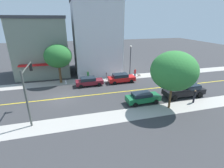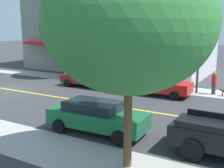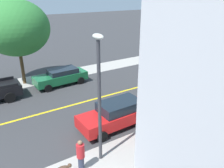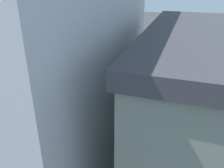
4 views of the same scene
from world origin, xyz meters
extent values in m
plane|color=#38383A|center=(0.00, 0.00, 0.00)|extent=(140.00, 140.00, 0.00)
cube|color=#ADA8A0|center=(-6.60, 0.00, 0.00)|extent=(2.71, 126.00, 0.01)
cube|color=yellow|center=(0.00, 0.00, 0.00)|extent=(0.20, 126.00, 0.00)
cube|color=gray|center=(-13.14, -3.24, 5.37)|extent=(8.74, 9.73, 10.74)
cube|color=red|center=(-8.28, -3.24, 3.11)|extent=(0.99, 7.40, 0.24)
cube|color=silver|center=(-13.14, 7.46, 6.97)|extent=(10.81, 8.97, 13.94)
cylinder|color=brown|center=(6.37, 13.41, 1.43)|extent=(0.28, 0.28, 2.87)
ellipsoid|color=#337F38|center=(6.37, 13.41, 4.93)|extent=(5.49, 5.49, 4.66)
cylinder|color=brown|center=(-6.72, -0.13, 1.53)|extent=(0.40, 0.40, 3.06)
ellipsoid|color=#286B2D|center=(-6.72, -0.13, 4.80)|extent=(4.64, 4.64, 3.94)
cylinder|color=silver|center=(-5.76, 0.72, 0.31)|extent=(0.24, 0.24, 0.62)
sphere|color=#B2B2B7|center=(-5.76, 0.72, 0.69)|extent=(0.22, 0.22, 0.22)
cylinder|color=#B2B2B7|center=(-5.93, 0.72, 0.34)|extent=(0.10, 0.10, 0.10)
cylinder|color=#B2B2B7|center=(-5.59, 0.72, 0.34)|extent=(0.10, 0.10, 0.10)
cylinder|color=#4C4C51|center=(-6.00, 8.08, 0.57)|extent=(0.07, 0.07, 1.14)
cube|color=#2D2D33|center=(-6.00, 8.08, 1.27)|extent=(0.12, 0.18, 0.26)
cylinder|color=#38383D|center=(-6.10, 12.76, 2.96)|extent=(0.16, 0.16, 5.92)
ellipsoid|color=silver|center=(-6.10, 12.76, 6.07)|extent=(0.70, 0.36, 0.24)
cube|color=red|center=(-4.06, 10.42, 0.68)|extent=(1.86, 4.82, 0.71)
cube|color=#19232D|center=(-4.05, 10.18, 1.31)|extent=(1.62, 2.61, 0.57)
cylinder|color=black|center=(-4.98, 11.99, 0.32)|extent=(0.23, 0.64, 0.64)
cylinder|color=black|center=(-3.18, 12.01, 0.32)|extent=(0.23, 0.64, 0.64)
cylinder|color=black|center=(-4.93, 8.82, 0.32)|extent=(0.23, 0.64, 0.64)
cylinder|color=black|center=(-3.14, 8.85, 0.32)|extent=(0.23, 0.64, 0.64)
cube|color=#196638|center=(4.21, 10.77, 0.67)|extent=(1.91, 4.66, 0.71)
cube|color=#19232D|center=(4.22, 10.54, 1.24)|extent=(1.62, 2.54, 0.42)
cylinder|color=black|center=(3.29, 12.25, 0.32)|extent=(0.25, 0.65, 0.64)
cylinder|color=black|center=(5.02, 12.32, 0.32)|extent=(0.25, 0.65, 0.64)
cylinder|color=black|center=(3.41, 9.22, 0.32)|extent=(0.25, 0.65, 0.64)
cylinder|color=black|center=(5.14, 9.29, 0.32)|extent=(0.25, 0.65, 0.64)
cube|color=maroon|center=(-3.96, 4.64, 0.64)|extent=(1.84, 4.64, 0.63)
cube|color=#19232D|center=(-3.96, 4.41, 1.21)|extent=(1.61, 2.51, 0.52)
cylinder|color=black|center=(-4.87, 6.15, 0.32)|extent=(0.23, 0.64, 0.64)
cylinder|color=black|center=(-3.08, 6.17, 0.32)|extent=(0.23, 0.64, 0.64)
cylinder|color=black|center=(-4.84, 3.10, 0.32)|extent=(0.23, 0.64, 0.64)
cylinder|color=black|center=(-3.05, 3.12, 0.32)|extent=(0.23, 0.64, 0.64)
cube|color=black|center=(4.79, 16.11, 1.27)|extent=(0.13, 3.18, 0.24)
cylinder|color=black|center=(2.95, 15.27, 0.40)|extent=(0.29, 0.80, 0.80)
cylinder|color=black|center=(4.86, 15.25, 0.40)|extent=(0.29, 0.80, 0.80)
cylinder|color=#33384C|center=(-6.91, 4.79, 0.40)|extent=(0.26, 0.26, 0.81)
cylinder|color=#288C38|center=(-6.91, 4.79, 1.18)|extent=(0.35, 0.35, 0.74)
sphere|color=beige|center=(-6.91, 4.79, 1.66)|extent=(0.23, 0.23, 0.23)
cylinder|color=#33384C|center=(-6.30, 13.92, 0.37)|extent=(0.28, 0.28, 0.74)
cylinder|color=red|center=(-6.30, 13.92, 1.08)|extent=(0.38, 0.38, 0.68)
sphere|color=#936B4C|center=(-6.30, 13.92, 1.52)|extent=(0.21, 0.21, 0.21)
sphere|color=#4C3828|center=(-6.20, 14.45, 0.42)|extent=(0.20, 0.20, 0.20)
cylinder|color=#4C3828|center=(-6.18, 14.56, 0.11)|extent=(0.09, 0.09, 0.22)
camera|label=1|loc=(22.68, 1.49, 10.56)|focal=26.68mm
camera|label=2|loc=(14.41, 17.46, 4.71)|focal=44.83mm
camera|label=3|loc=(-14.15, 17.34, 7.76)|focal=36.76mm
camera|label=4|loc=(-21.90, 0.22, 13.03)|focal=38.15mm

